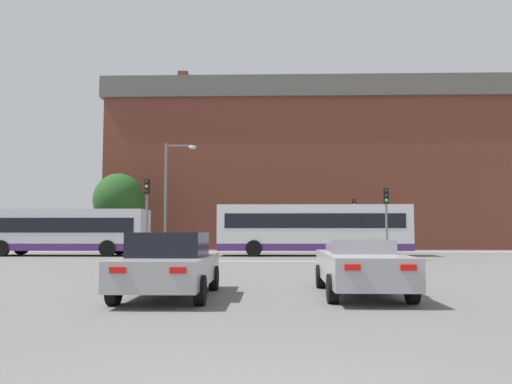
{
  "coord_description": "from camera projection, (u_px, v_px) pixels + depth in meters",
  "views": [
    {
      "loc": [
        0.05,
        -3.98,
        1.58
      ],
      "look_at": [
        -0.73,
        25.43,
        3.86
      ],
      "focal_mm": 35.0,
      "sensor_mm": 36.0,
      "label": 1
    }
  ],
  "objects": [
    {
      "name": "pedestrian_waiting",
      "position": [
        144.0,
        238.0,
        37.13
      ],
      "size": [
        0.44,
        0.3,
        1.79
      ],
      "rotation": [
        0.0,
        0.0,
        6.06
      ],
      "color": "brown",
      "rests_on": "ground_plane"
    },
    {
      "name": "traffic_light_far_right",
      "position": [
        354.0,
        216.0,
        36.79
      ],
      "size": [
        0.26,
        0.31,
        3.9
      ],
      "color": "slate",
      "rests_on": "ground_plane"
    },
    {
      "name": "traffic_light_near_right",
      "position": [
        386.0,
        211.0,
        26.33
      ],
      "size": [
        0.26,
        0.31,
        3.82
      ],
      "color": "slate",
      "rests_on": "ground_plane"
    },
    {
      "name": "far_pavement",
      "position": [
        269.0,
        252.0,
        37.22
      ],
      "size": [
        70.68,
        2.5,
        0.01
      ],
      "primitive_type": "cube",
      "color": "gray",
      "rests_on": "ground_plane"
    },
    {
      "name": "car_roadster_right",
      "position": [
        360.0,
        266.0,
        12.32
      ],
      "size": [
        1.99,
        4.78,
        1.34
      ],
      "rotation": [
        0.0,
        0.0,
        -0.01
      ],
      "color": "#9E9EA3",
      "rests_on": "ground_plane"
    },
    {
      "name": "bus_crossing_trailing",
      "position": [
        63.0,
        231.0,
        31.55
      ],
      "size": [
        10.56,
        2.76,
        2.91
      ],
      "rotation": [
        0.0,
        0.0,
        1.57
      ],
      "color": "silver",
      "rests_on": "ground_plane"
    },
    {
      "name": "brick_civic_building",
      "position": [
        302.0,
        170.0,
        48.05
      ],
      "size": [
        35.15,
        13.43,
        16.28
      ],
      "color": "brown",
      "rests_on": "ground_plane"
    },
    {
      "name": "bus_crossing_lead",
      "position": [
        313.0,
        229.0,
        31.38
      ],
      "size": [
        11.96,
        2.64,
        3.17
      ],
      "rotation": [
        0.0,
        0.0,
        1.57
      ],
      "color": "silver",
      "rests_on": "ground_plane"
    },
    {
      "name": "traffic_light_near_left",
      "position": [
        147.0,
        206.0,
        26.61
      ],
      "size": [
        0.26,
        0.31,
        4.33
      ],
      "color": "slate",
      "rests_on": "ground_plane"
    },
    {
      "name": "car_saloon_left",
      "position": [
        170.0,
        264.0,
        11.94
      ],
      "size": [
        2.07,
        4.44,
        1.54
      ],
      "rotation": [
        0.0,
        0.0,
        0.0
      ],
      "color": "#9E9EA3",
      "rests_on": "ground_plane"
    },
    {
      "name": "stop_line_strip",
      "position": [
        268.0,
        261.0,
        25.72
      ],
      "size": [
        9.61,
        0.3,
        0.01
      ],
      "primitive_type": "cube",
      "color": "silver",
      "rests_on": "ground_plane"
    },
    {
      "name": "tree_by_building",
      "position": [
        119.0,
        200.0,
        38.52
      ],
      "size": [
        3.88,
        3.88,
        6.0
      ],
      "color": "#4C3823",
      "rests_on": "ground_plane"
    },
    {
      "name": "street_lamp_junction",
      "position": [
        171.0,
        187.0,
        31.17
      ],
      "size": [
        1.98,
        0.36,
        7.06
      ],
      "color": "slate",
      "rests_on": "ground_plane"
    }
  ]
}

